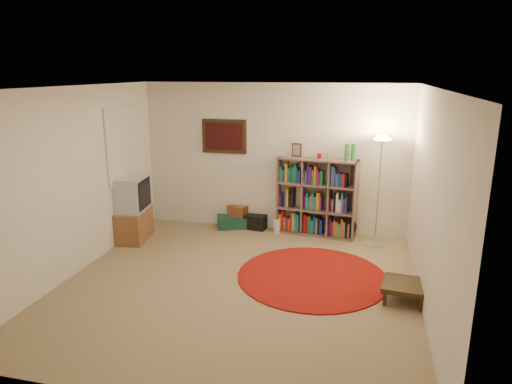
% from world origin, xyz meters
% --- Properties ---
extents(room, '(4.54, 4.54, 2.54)m').
position_xyz_m(room, '(-0.05, 0.05, 1.26)').
color(room, '#87734F').
rests_on(room, ground).
extents(bookshelf, '(1.34, 0.54, 1.57)m').
position_xyz_m(bookshelf, '(0.75, 2.16, 0.63)').
color(bookshelf, brown).
rests_on(bookshelf, ground).
extents(floor_lamp, '(0.38, 0.38, 1.75)m').
position_xyz_m(floor_lamp, '(1.74, 1.85, 1.46)').
color(floor_lamp, silver).
rests_on(floor_lamp, ground).
extents(floor_fan, '(0.33, 0.19, 0.37)m').
position_xyz_m(floor_fan, '(1.28, 2.05, 0.19)').
color(floor_fan, black).
rests_on(floor_fan, ground).
extents(tv_stand, '(0.59, 0.78, 1.06)m').
position_xyz_m(tv_stand, '(-2.14, 1.20, 0.51)').
color(tv_stand, brown).
rests_on(tv_stand, ground).
extents(suitcase, '(0.73, 0.60, 0.20)m').
position_xyz_m(suitcase, '(-0.66, 2.20, 0.10)').
color(suitcase, '#153A30').
rests_on(suitcase, ground).
extents(wicker_basket, '(0.38, 0.32, 0.19)m').
position_xyz_m(wicker_basket, '(-0.61, 2.22, 0.30)').
color(wicker_basket, brown).
rests_on(wicker_basket, suitcase).
extents(duffel_bag, '(0.41, 0.35, 0.25)m').
position_xyz_m(duffel_bag, '(-0.28, 2.20, 0.13)').
color(duffel_bag, black).
rests_on(duffel_bag, ground).
extents(paper_towel, '(0.12, 0.12, 0.23)m').
position_xyz_m(paper_towel, '(0.11, 2.07, 0.12)').
color(paper_towel, silver).
rests_on(paper_towel, ground).
extents(red_rug, '(2.01, 2.01, 0.02)m').
position_xyz_m(red_rug, '(0.91, 0.48, 0.01)').
color(red_rug, maroon).
rests_on(red_rug, ground).
extents(side_table, '(0.56, 0.56, 0.23)m').
position_xyz_m(side_table, '(2.06, 0.08, 0.19)').
color(side_table, black).
rests_on(side_table, ground).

